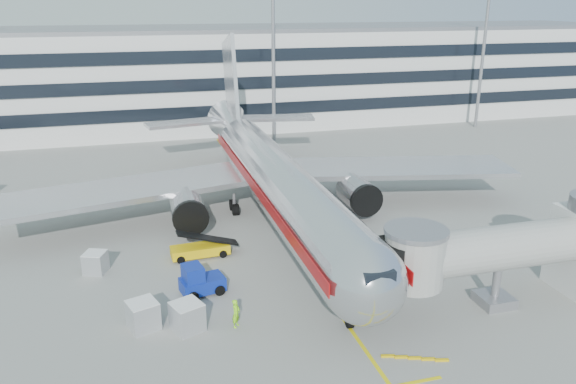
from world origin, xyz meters
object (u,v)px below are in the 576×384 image
object	(u,v)px
baggage_tug	(200,281)
cargo_container_right	(95,262)
belt_loader	(200,249)
ramp_worker	(236,313)
cargo_container_left	(143,315)
cargo_container_front	(187,317)
main_jet	(272,175)

from	to	relation	value
baggage_tug	cargo_container_right	size ratio (longest dim) A/B	1.65
belt_loader	ramp_worker	xyz separation A→B (m)	(0.85, -10.91, 0.28)
belt_loader	ramp_worker	world-z (taller)	belt_loader
belt_loader	cargo_container_left	size ratio (longest dim) A/B	2.27
cargo_container_front	ramp_worker	bearing A→B (deg)	-9.08
baggage_tug	cargo_container_front	xyz separation A→B (m)	(-1.33, -4.35, -0.05)
baggage_tug	cargo_container_front	bearing A→B (deg)	-106.95
main_jet	cargo_container_right	size ratio (longest dim) A/B	25.76
main_jet	ramp_worker	bearing A→B (deg)	-111.13
cargo_container_left	cargo_container_right	world-z (taller)	cargo_container_left
cargo_container_front	belt_loader	bearing A→B (deg)	78.42
cargo_container_right	baggage_tug	bearing A→B (deg)	-37.40
main_jet	ramp_worker	world-z (taller)	main_jet
belt_loader	cargo_container_left	bearing A→B (deg)	-116.69
belt_loader	cargo_container_front	xyz separation A→B (m)	(-2.14, -10.43, 0.27)
cargo_container_left	cargo_container_front	distance (m)	2.80
cargo_container_right	ramp_worker	size ratio (longest dim) A/B	1.05
baggage_tug	ramp_worker	distance (m)	5.11
main_jet	cargo_container_front	bearing A→B (deg)	-119.73
cargo_container_front	ramp_worker	xyz separation A→B (m)	(2.99, -0.48, 0.01)
belt_loader	cargo_container_front	distance (m)	10.65
belt_loader	baggage_tug	distance (m)	6.14
belt_loader	cargo_container_front	bearing A→B (deg)	-101.58
cargo_container_left	baggage_tug	bearing A→B (deg)	40.74
belt_loader	ramp_worker	bearing A→B (deg)	-85.54
cargo_container_front	ramp_worker	distance (m)	3.03
main_jet	belt_loader	bearing A→B (deg)	-138.67
cargo_container_right	cargo_container_front	world-z (taller)	cargo_container_front
main_jet	cargo_container_left	size ratio (longest dim) A/B	23.50
main_jet	cargo_container_left	bearing A→B (deg)	-127.47
cargo_container_right	main_jet	bearing A→B (deg)	25.23
belt_loader	cargo_container_right	bearing A→B (deg)	-175.57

